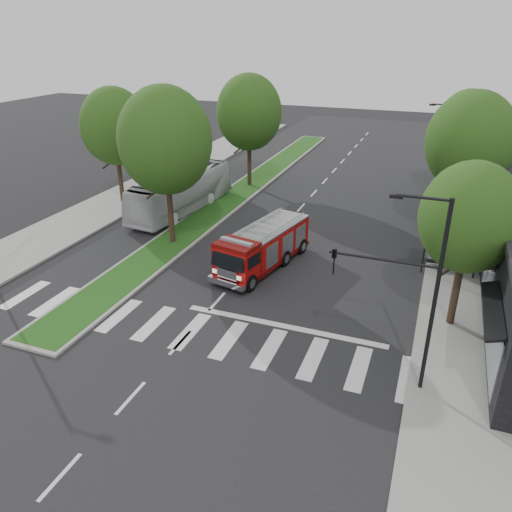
% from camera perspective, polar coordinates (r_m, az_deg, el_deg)
% --- Properties ---
extents(ground, '(140.00, 140.00, 0.00)m').
position_cam_1_polar(ground, '(26.41, -4.49, -5.22)').
color(ground, black).
rests_on(ground, ground).
extents(sidewalk_right, '(5.00, 80.00, 0.15)m').
position_cam_1_polar(sidewalk_right, '(33.37, 23.25, -0.46)').
color(sidewalk_right, gray).
rests_on(sidewalk_right, ground).
extents(sidewalk_left, '(5.00, 80.00, 0.15)m').
position_cam_1_polar(sidewalk_left, '(41.32, -17.07, 5.20)').
color(sidewalk_left, gray).
rests_on(sidewalk_left, ground).
extents(median, '(3.00, 50.00, 0.15)m').
position_cam_1_polar(median, '(43.78, -1.71, 7.38)').
color(median, gray).
rests_on(median, ground).
extents(bus_shelter, '(3.20, 1.60, 2.61)m').
position_cam_1_polar(bus_shelter, '(30.84, 21.50, 1.82)').
color(bus_shelter, black).
rests_on(bus_shelter, ground).
extents(tree_right_near, '(4.40, 4.40, 8.05)m').
position_cam_1_polar(tree_right_near, '(23.90, 23.23, 4.01)').
color(tree_right_near, black).
rests_on(tree_right_near, ground).
extents(tree_right_mid, '(5.60, 5.60, 9.72)m').
position_cam_1_polar(tree_right_mid, '(35.26, 23.31, 11.90)').
color(tree_right_mid, black).
rests_on(tree_right_mid, ground).
extents(tree_right_far, '(5.00, 5.00, 8.73)m').
position_cam_1_polar(tree_right_far, '(45.22, 23.02, 13.56)').
color(tree_right_far, black).
rests_on(tree_right_far, ground).
extents(tree_median_near, '(5.80, 5.80, 10.16)m').
position_cam_1_polar(tree_median_near, '(31.67, -10.35, 12.82)').
color(tree_median_near, black).
rests_on(tree_median_near, ground).
extents(tree_median_far, '(5.60, 5.60, 9.72)m').
position_cam_1_polar(tree_median_far, '(44.14, -0.80, 16.08)').
color(tree_median_far, black).
rests_on(tree_median_far, ground).
extents(tree_left_mid, '(5.20, 5.20, 9.16)m').
position_cam_1_polar(tree_left_mid, '(41.07, -15.88, 14.06)').
color(tree_left_mid, black).
rests_on(tree_left_mid, ground).
extents(streetlight_right_near, '(4.08, 0.22, 8.00)m').
position_cam_1_polar(streetlight_right_near, '(19.10, 17.37, -2.90)').
color(streetlight_right_near, black).
rests_on(streetlight_right_near, ground).
extents(streetlight_right_far, '(2.11, 0.20, 8.00)m').
position_cam_1_polar(streetlight_right_far, '(41.51, 21.15, 11.07)').
color(streetlight_right_far, black).
rests_on(streetlight_right_far, ground).
extents(fire_engine, '(3.84, 8.04, 2.68)m').
position_cam_1_polar(fire_engine, '(29.53, 0.81, 1.05)').
color(fire_engine, '#620605').
rests_on(fire_engine, ground).
extents(city_bus, '(3.69, 11.39, 3.12)m').
position_cam_1_polar(city_bus, '(39.28, -8.47, 7.32)').
color(city_bus, silver).
rests_on(city_bus, ground).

